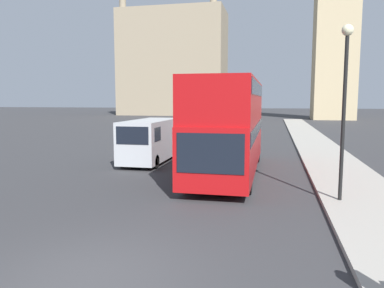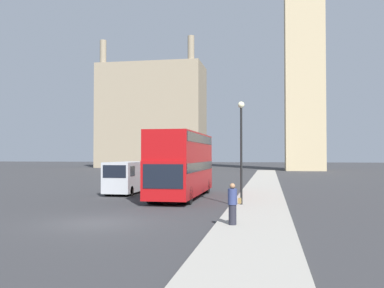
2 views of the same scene
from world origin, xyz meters
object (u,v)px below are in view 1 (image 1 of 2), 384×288
red_double_decker_bus (229,123)px  white_van (150,140)px  parked_sedan (214,128)px  street_lamp (345,86)px

red_double_decker_bus → white_van: 5.20m
white_van → parked_sedan: size_ratio=1.22×
red_double_decker_bus → street_lamp: (4.18, -4.37, 1.47)m
white_van → street_lamp: street_lamp is taller
red_double_decker_bus → street_lamp: street_lamp is taller
white_van → parked_sedan: bearing=87.2°
red_double_decker_bus → parked_sedan: 19.63m
street_lamp → parked_sedan: size_ratio=1.25×
white_van → street_lamp: 11.25m
street_lamp → parked_sedan: street_lamp is taller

